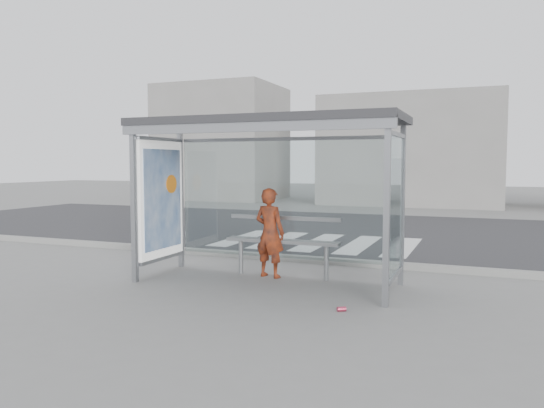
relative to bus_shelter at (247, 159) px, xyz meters
The scene contains 10 objects.
ground 2.02m from the bus_shelter, ahead, with size 80.00×80.00×0.00m, color slate.
road 7.22m from the bus_shelter, 86.94° to the left, with size 30.00×10.00×0.01m, color #2E2E31.
curb 2.72m from the bus_shelter, 78.88° to the left, with size 30.00×0.18×0.12m, color gray.
crosswalk 4.86m from the bus_shelter, 91.66° to the left, with size 4.55×3.00×0.00m.
bus_shelter is the anchor object (origin of this frame).
building_left 20.38m from the bus_shelter, 118.23° to the left, with size 6.00×5.00×6.00m, color gray.
building_center 17.95m from the bus_shelter, 88.81° to the left, with size 8.00×5.00×5.00m, color gray.
person 1.32m from the bus_shelter, 59.06° to the left, with size 0.55×0.36×1.50m, color #DA5614.
bench 1.54m from the bus_shelter, 50.51° to the left, with size 1.98×0.24×1.02m.
soda_can 2.96m from the bus_shelter, 32.22° to the right, with size 0.06×0.06×0.11m, color #DC4062.
Camera 1 is at (3.17, -7.70, 1.91)m, focal length 35.00 mm.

